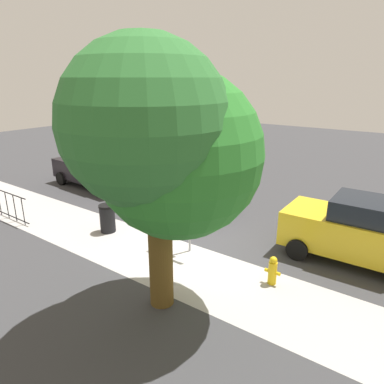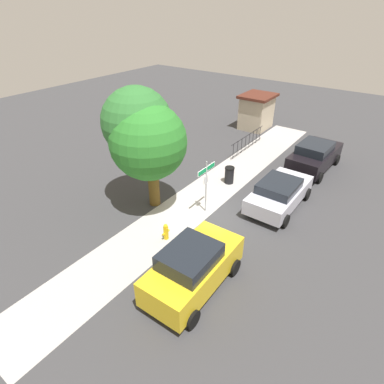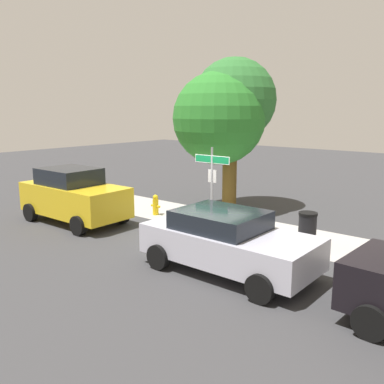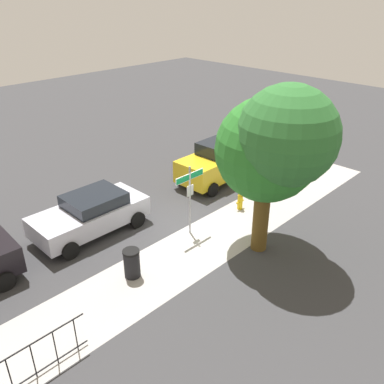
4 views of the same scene
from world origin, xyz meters
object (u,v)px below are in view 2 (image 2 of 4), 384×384
(car_silver, at_px, (279,193))
(trash_bin, at_px, (229,175))
(shade_tree, at_px, (143,134))
(utility_shed, at_px, (257,111))
(street_sign, at_px, (206,178))
(fire_hydrant, at_px, (166,232))
(car_black, at_px, (315,156))
(car_yellow, at_px, (193,267))

(car_silver, relative_size, trash_bin, 4.39)
(shade_tree, distance_m, utility_shed, 13.84)
(shade_tree, bearing_deg, trash_bin, -25.35)
(street_sign, bearing_deg, fire_hydrant, 175.94)
(street_sign, bearing_deg, car_silver, -47.19)
(car_silver, bearing_deg, shade_tree, 126.02)
(car_silver, height_order, car_black, car_black)
(street_sign, xyz_separation_m, car_yellow, (-4.29, -2.36, -0.90))
(car_yellow, xyz_separation_m, car_silver, (6.82, -0.37, -0.17))
(street_sign, distance_m, fire_hydrant, 3.17)
(shade_tree, height_order, fire_hydrant, shade_tree)
(shade_tree, xyz_separation_m, car_black, (9.04, -5.41, -2.96))
(street_sign, height_order, car_yellow, street_sign)
(shade_tree, bearing_deg, utility_shed, 3.31)
(car_yellow, relative_size, car_silver, 0.96)
(utility_shed, bearing_deg, trash_bin, -162.39)
(street_sign, height_order, fire_hydrant, street_sign)
(shade_tree, bearing_deg, car_black, -30.90)
(car_silver, relative_size, car_black, 0.94)
(street_sign, height_order, trash_bin, street_sign)
(car_yellow, height_order, car_silver, car_yellow)
(car_yellow, relative_size, fire_hydrant, 5.30)
(car_yellow, xyz_separation_m, trash_bin, (7.45, 2.86, -0.47))
(car_silver, distance_m, trash_bin, 3.30)
(shade_tree, height_order, trash_bin, shade_tree)
(street_sign, xyz_separation_m, utility_shed, (12.29, 3.40, -0.48))
(car_yellow, height_order, fire_hydrant, car_yellow)
(utility_shed, bearing_deg, fire_hydrant, -168.03)
(street_sign, height_order, car_black, street_sign)
(car_black, bearing_deg, fire_hydrant, 166.96)
(utility_shed, distance_m, trash_bin, 9.63)
(shade_tree, height_order, car_silver, shade_tree)
(car_yellow, distance_m, utility_shed, 17.56)
(street_sign, bearing_deg, car_yellow, -151.20)
(trash_bin, bearing_deg, car_yellow, -159.00)
(utility_shed, bearing_deg, street_sign, -164.55)
(car_silver, bearing_deg, utility_shed, 32.48)
(car_black, bearing_deg, street_sign, 162.96)
(car_silver, bearing_deg, trash_bin, 79.42)
(utility_shed, xyz_separation_m, trash_bin, (-9.14, -2.90, -0.89))
(car_silver, distance_m, fire_hydrant, 6.09)
(trash_bin, bearing_deg, utility_shed, 17.61)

